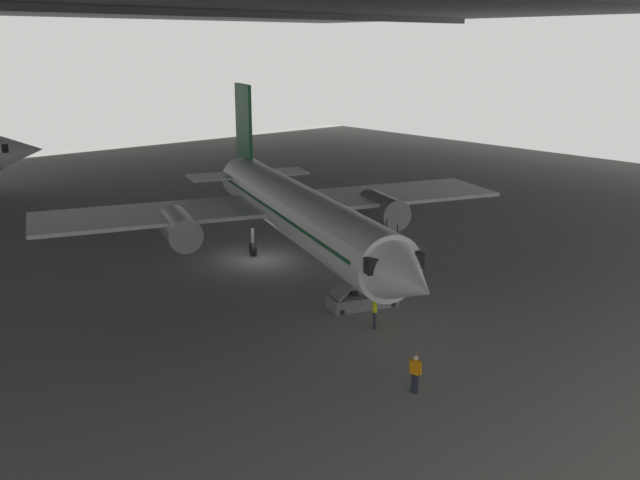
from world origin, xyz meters
TOP-DOWN VIEW (x-y plane):
  - ground_plane at (0.00, 0.00)m, footprint 110.00×110.00m
  - airplane_main at (1.40, -1.39)m, footprint 31.71×31.96m
  - boarding_stairs at (-1.13, -10.21)m, footprint 4.23×2.63m
  - crew_worker_near_nose at (-6.25, -18.36)m, footprint 0.28×0.54m
  - crew_worker_by_stairs at (-2.80, -12.69)m, footprint 0.42×0.41m
  - baggage_tug at (11.07, 6.01)m, footprint 1.85×2.47m

SIDE VIEW (x-z plane):
  - ground_plane at x=0.00m, z-range 0.00..0.00m
  - baggage_tug at x=11.07m, z-range 0.08..0.98m
  - boarding_stairs at x=-1.13m, z-range -1.51..2.94m
  - crew_worker_near_nose at x=-6.25m, z-range 0.11..1.72m
  - crew_worker_by_stairs at x=-2.80m, z-range 0.13..1.87m
  - airplane_main at x=1.40m, z-range -1.96..8.49m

